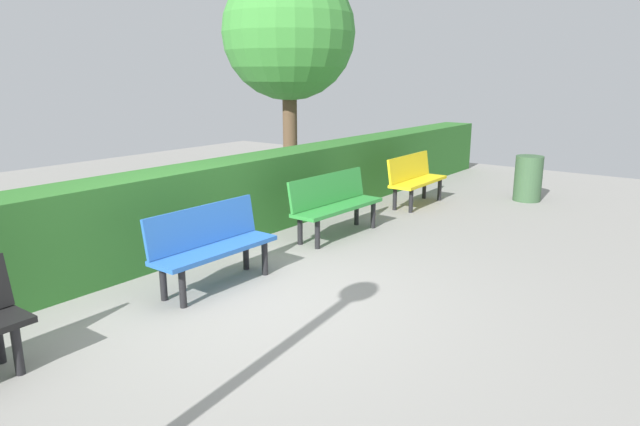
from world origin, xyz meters
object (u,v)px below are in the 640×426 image
(bench_blue, at_px, (211,242))
(trash_bin, at_px, (528,178))
(bench_yellow, at_px, (415,177))
(tree_near, at_px, (289,34))
(bench_green, at_px, (334,202))

(bench_blue, xyz_separation_m, trash_bin, (-6.27, 1.38, -0.08))
(bench_yellow, relative_size, bench_blue, 0.97)
(tree_near, height_order, trash_bin, tree_near)
(bench_blue, xyz_separation_m, tree_near, (-4.92, -3.03, 2.50))
(bench_blue, relative_size, tree_near, 0.34)
(bench_yellow, distance_m, tree_near, 3.87)
(bench_green, xyz_separation_m, trash_bin, (-3.90, 1.47, -0.08))
(bench_blue, bearing_deg, tree_near, -147.77)
(bench_green, height_order, tree_near, tree_near)
(bench_yellow, xyz_separation_m, trash_bin, (-1.51, 1.47, -0.08))
(bench_yellow, bearing_deg, bench_green, -1.14)
(bench_green, bearing_deg, trash_bin, 161.20)
(bench_green, distance_m, tree_near, 4.63)
(bench_yellow, xyz_separation_m, bench_green, (2.39, -0.00, 0.00))
(bench_green, relative_size, bench_blue, 1.10)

